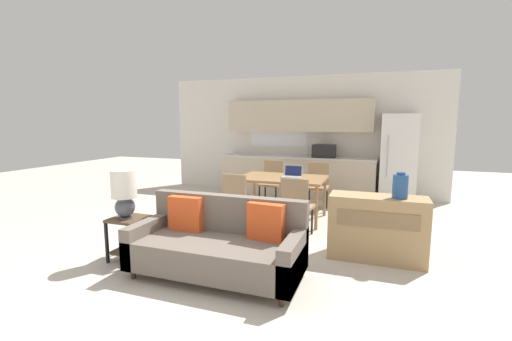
{
  "coord_description": "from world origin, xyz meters",
  "views": [
    {
      "loc": [
        1.76,
        -3.23,
        1.67
      ],
      "look_at": [
        0.05,
        1.5,
        0.95
      ],
      "focal_mm": 24.0,
      "sensor_mm": 36.0,
      "label": 1
    }
  ],
  "objects_px": {
    "dining_chair_far_right": "(318,183)",
    "dining_chair_near_left": "(238,198)",
    "refrigerator": "(398,159)",
    "dining_table": "(282,180)",
    "side_table": "(129,232)",
    "vase": "(400,186)",
    "dining_chair_near_right": "(297,204)",
    "table_lamp": "(124,191)",
    "dining_chair_far_left": "(272,181)",
    "credenza": "(377,228)",
    "couch": "(219,245)",
    "laptop": "(292,174)"
  },
  "relations": [
    {
      "from": "dining_chair_far_left",
      "to": "laptop",
      "type": "xyz_separation_m",
      "value": [
        0.62,
        -0.81,
        0.28
      ]
    },
    {
      "from": "dining_table",
      "to": "side_table",
      "type": "height_order",
      "value": "dining_table"
    },
    {
      "from": "couch",
      "to": "dining_chair_far_right",
      "type": "relative_size",
      "value": 2.09
    },
    {
      "from": "dining_chair_far_left",
      "to": "dining_chair_far_right",
      "type": "xyz_separation_m",
      "value": [
        0.93,
        -0.01,
        0.0
      ]
    },
    {
      "from": "refrigerator",
      "to": "dining_chair_near_left",
      "type": "xyz_separation_m",
      "value": [
        -2.38,
        -2.69,
        -0.42
      ]
    },
    {
      "from": "side_table",
      "to": "vase",
      "type": "xyz_separation_m",
      "value": [
        3.05,
        0.98,
        0.58
      ]
    },
    {
      "from": "dining_chair_far_right",
      "to": "couch",
      "type": "bearing_deg",
      "value": -102.52
    },
    {
      "from": "couch",
      "to": "credenza",
      "type": "distance_m",
      "value": 1.92
    },
    {
      "from": "table_lamp",
      "to": "laptop",
      "type": "xyz_separation_m",
      "value": [
        1.44,
        2.46,
        -0.07
      ]
    },
    {
      "from": "dining_table",
      "to": "laptop",
      "type": "distance_m",
      "value": 0.21
    },
    {
      "from": "refrigerator",
      "to": "dining_chair_near_right",
      "type": "distance_m",
      "value": 3.15
    },
    {
      "from": "vase",
      "to": "laptop",
      "type": "xyz_separation_m",
      "value": [
        -1.63,
        1.44,
        -0.15
      ]
    },
    {
      "from": "dining_chair_far_left",
      "to": "side_table",
      "type": "bearing_deg",
      "value": -102.35
    },
    {
      "from": "dining_chair_far_right",
      "to": "credenza",
      "type": "bearing_deg",
      "value": -66.94
    },
    {
      "from": "refrigerator",
      "to": "table_lamp",
      "type": "height_order",
      "value": "refrigerator"
    },
    {
      "from": "credenza",
      "to": "vase",
      "type": "xyz_separation_m",
      "value": [
        0.23,
        -0.04,
        0.54
      ]
    },
    {
      "from": "side_table",
      "to": "dining_chair_far_right",
      "type": "height_order",
      "value": "dining_chair_far_right"
    },
    {
      "from": "vase",
      "to": "dining_chair_near_left",
      "type": "distance_m",
      "value": 2.37
    },
    {
      "from": "couch",
      "to": "laptop",
      "type": "xyz_separation_m",
      "value": [
        0.22,
        2.42,
        0.44
      ]
    },
    {
      "from": "vase",
      "to": "dining_chair_near_right",
      "type": "height_order",
      "value": "vase"
    },
    {
      "from": "couch",
      "to": "dining_chair_near_left",
      "type": "bearing_deg",
      "value": 105.13
    },
    {
      "from": "couch",
      "to": "laptop",
      "type": "height_order",
      "value": "laptop"
    },
    {
      "from": "table_lamp",
      "to": "dining_chair_far_right",
      "type": "bearing_deg",
      "value": 61.98
    },
    {
      "from": "side_table",
      "to": "dining_chair_near_right",
      "type": "height_order",
      "value": "dining_chair_near_right"
    },
    {
      "from": "dining_table",
      "to": "dining_chair_far_left",
      "type": "relative_size",
      "value": 1.64
    },
    {
      "from": "side_table",
      "to": "vase",
      "type": "height_order",
      "value": "vase"
    },
    {
      "from": "dining_chair_near_right",
      "to": "side_table",
      "type": "bearing_deg",
      "value": 44.24
    },
    {
      "from": "dining_chair_far_right",
      "to": "dining_chair_near_left",
      "type": "relative_size",
      "value": 1.0
    },
    {
      "from": "refrigerator",
      "to": "couch",
      "type": "height_order",
      "value": "refrigerator"
    },
    {
      "from": "dining_chair_far_left",
      "to": "dining_chair_far_right",
      "type": "distance_m",
      "value": 0.93
    },
    {
      "from": "dining_table",
      "to": "vase",
      "type": "relative_size",
      "value": 4.76
    },
    {
      "from": "side_table",
      "to": "table_lamp",
      "type": "height_order",
      "value": "table_lamp"
    },
    {
      "from": "table_lamp",
      "to": "credenza",
      "type": "height_order",
      "value": "table_lamp"
    },
    {
      "from": "vase",
      "to": "laptop",
      "type": "distance_m",
      "value": 2.18
    },
    {
      "from": "couch",
      "to": "table_lamp",
      "type": "xyz_separation_m",
      "value": [
        -1.22,
        -0.03,
        0.52
      ]
    },
    {
      "from": "credenza",
      "to": "dining_chair_near_right",
      "type": "height_order",
      "value": "dining_chair_near_right"
    },
    {
      "from": "dining_chair_far_right",
      "to": "refrigerator",
      "type": "bearing_deg",
      "value": 31.33
    },
    {
      "from": "table_lamp",
      "to": "laptop",
      "type": "bearing_deg",
      "value": 59.72
    },
    {
      "from": "dining_table",
      "to": "side_table",
      "type": "distance_m",
      "value": 2.69
    },
    {
      "from": "refrigerator",
      "to": "dining_table",
      "type": "height_order",
      "value": "refrigerator"
    },
    {
      "from": "dining_chair_near_left",
      "to": "dining_chair_near_right",
      "type": "bearing_deg",
      "value": -177.53
    },
    {
      "from": "dining_chair_far_left",
      "to": "dining_chair_near_left",
      "type": "xyz_separation_m",
      "value": [
        -0.01,
        -1.7,
        0.0
      ]
    },
    {
      "from": "credenza",
      "to": "dining_chair_far_right",
      "type": "bearing_deg",
      "value": 116.43
    },
    {
      "from": "refrigerator",
      "to": "dining_chair_far_left",
      "type": "height_order",
      "value": "refrigerator"
    },
    {
      "from": "vase",
      "to": "dining_chair_near_right",
      "type": "xyz_separation_m",
      "value": [
        -1.33,
        0.48,
        -0.44
      ]
    },
    {
      "from": "credenza",
      "to": "dining_chair_far_left",
      "type": "distance_m",
      "value": 3.0
    },
    {
      "from": "dining_chair_near_left",
      "to": "dining_chair_near_right",
      "type": "relative_size",
      "value": 1.0
    },
    {
      "from": "refrigerator",
      "to": "dining_chair_near_right",
      "type": "xyz_separation_m",
      "value": [
        -1.45,
        -2.77,
        -0.42
      ]
    },
    {
      "from": "couch",
      "to": "dining_chair_far_right",
      "type": "height_order",
      "value": "dining_chair_far_right"
    },
    {
      "from": "couch",
      "to": "dining_chair_near_right",
      "type": "xyz_separation_m",
      "value": [
        0.52,
        1.46,
        0.16
      ]
    }
  ]
}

